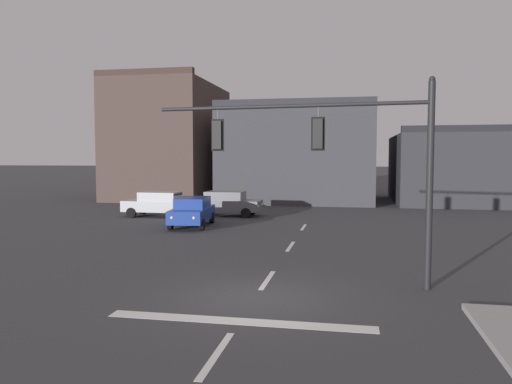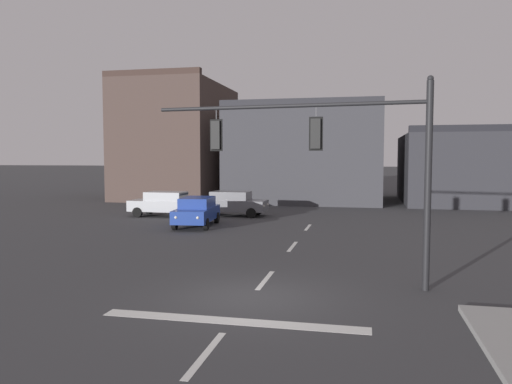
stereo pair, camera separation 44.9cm
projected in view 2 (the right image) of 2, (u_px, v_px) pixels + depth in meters
name	position (u px, v px, depth m)	size (l,w,h in m)	color
ground_plane	(251.00, 298.00, 13.58)	(400.00, 400.00, 0.00)	#353538
stop_bar_paint	(232.00, 321.00, 11.63)	(6.40, 0.50, 0.01)	silver
lane_centreline	(265.00, 280.00, 15.53)	(0.16, 26.40, 0.01)	silver
signal_mast_near_side	(336.00, 149.00, 14.83)	(8.48, 0.87, 6.14)	black
car_lot_nearside	(164.00, 203.00, 32.26)	(4.48, 1.98, 1.61)	#9EA0A5
car_lot_middle	(197.00, 211.00, 27.63)	(2.26, 4.58, 1.61)	navy
car_lot_farside	(232.00, 203.00, 32.56)	(4.50, 2.01, 1.61)	slate
building_row	(444.00, 153.00, 41.97)	(62.06, 12.73, 11.11)	#473833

